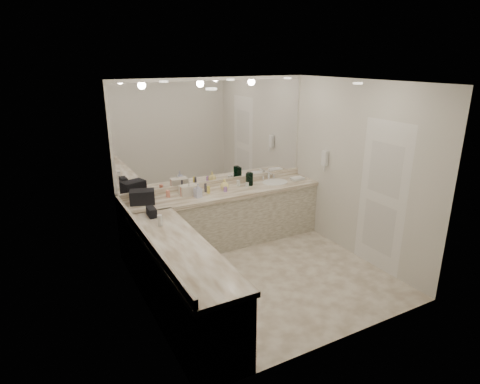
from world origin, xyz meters
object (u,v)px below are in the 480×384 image
sink (275,183)px  soap_bottle_b (198,190)px  wall_phone (325,158)px  soap_bottle_a (189,190)px  hand_towel (297,179)px  black_toiletry_bag (142,197)px  cream_cosmetic_case (189,190)px  soap_bottle_c (224,184)px

sink → soap_bottle_b: (-1.43, -0.09, 0.11)m
wall_phone → soap_bottle_a: size_ratio=1.22×
wall_phone → hand_towel: bearing=112.6°
black_toiletry_bag → wall_phone: bearing=-10.7°
sink → soap_bottle_b: bearing=-176.3°
black_toiletry_bag → cream_cosmetic_case: (0.72, 0.05, -0.02)m
wall_phone → soap_bottle_b: wall_phone is taller
sink → soap_bottle_c: (-0.91, 0.06, 0.09)m
soap_bottle_b → sink: bearing=3.7°
soap_bottle_a → soap_bottle_c: soap_bottle_a is taller
soap_bottle_a → sink: bearing=-1.4°
soap_bottle_a → soap_bottle_b: soap_bottle_b is taller
sink → soap_bottle_b: 1.43m
soap_bottle_b → wall_phone: bearing=-11.3°
wall_phone → hand_towel: wall_phone is taller
soap_bottle_b → soap_bottle_c: (0.51, 0.15, -0.02)m
black_toiletry_bag → soap_bottle_a: bearing=0.2°
soap_bottle_a → soap_bottle_b: size_ratio=0.91×
soap_bottle_b → black_toiletry_bag: bearing=170.8°
black_toiletry_bag → soap_bottle_b: soap_bottle_b is taller
sink → wall_phone: size_ratio=1.83×
wall_phone → soap_bottle_c: bearing=159.8°
soap_bottle_a → soap_bottle_c: bearing=1.8°
wall_phone → black_toiletry_bag: (-2.83, 0.54, -0.35)m
wall_phone → soap_bottle_b: 2.10m
black_toiletry_bag → hand_towel: black_toiletry_bag is taller
hand_towel → soap_bottle_c: soap_bottle_c is taller
soap_bottle_c → cream_cosmetic_case: bearing=177.6°
hand_towel → soap_bottle_b: 1.85m
black_toiletry_bag → soap_bottle_a: 0.71m
hand_towel → soap_bottle_c: (-1.33, 0.11, 0.07)m
sink → cream_cosmetic_case: cream_cosmetic_case is taller
wall_phone → soap_bottle_c: (-1.52, 0.56, -0.36)m
cream_cosmetic_case → soap_bottle_b: size_ratio=1.24×
hand_towel → soap_bottle_c: bearing=175.3°
soap_bottle_b → soap_bottle_c: soap_bottle_b is taller
wall_phone → black_toiletry_bag: bearing=169.3°
hand_towel → sink: bearing=172.9°
sink → soap_bottle_a: 1.52m
hand_towel → soap_bottle_c: size_ratio=1.26×
cream_cosmetic_case → soap_bottle_a: soap_bottle_a is taller
wall_phone → cream_cosmetic_case: wall_phone is taller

